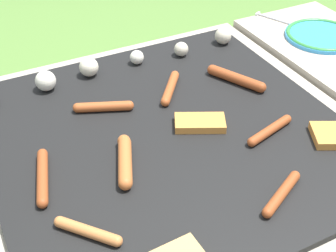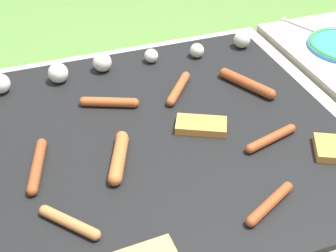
{
  "view_description": "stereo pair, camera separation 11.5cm",
  "coord_description": "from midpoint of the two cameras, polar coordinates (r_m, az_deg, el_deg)",
  "views": [
    {
      "loc": [
        -0.41,
        -0.81,
        1.14
      ],
      "look_at": [
        0.0,
        0.0,
        0.44
      ],
      "focal_mm": 50.0,
      "sensor_mm": 36.0,
      "label": 1
    },
    {
      "loc": [
        -0.31,
        -0.86,
        1.14
      ],
      "look_at": [
        0.0,
        0.0,
        0.44
      ],
      "focal_mm": 50.0,
      "sensor_mm": 36.0,
      "label": 2
    }
  ],
  "objects": [
    {
      "name": "ground_plane",
      "position": [
        1.46,
        -2.32,
        -13.72
      ],
      "size": [
        14.0,
        14.0,
        0.0
      ],
      "primitive_type": "plane",
      "color": "#567F38"
    },
    {
      "name": "grill",
      "position": [
        1.3,
        -2.55,
        -8.09
      ],
      "size": [
        0.98,
        0.98,
        0.42
      ],
      "color": "#A89E8C",
      "rests_on": "ground_plane"
    },
    {
      "name": "side_ledge",
      "position": [
        1.72,
        16.46,
        3.16
      ],
      "size": [
        0.38,
        0.62,
        0.42
      ],
      "color": "#A89E8C",
      "rests_on": "ground_plane"
    },
    {
      "name": "sausage_mid_left",
      "position": [
        1.07,
        -8.36,
        -4.45
      ],
      "size": [
        0.08,
        0.16,
        0.03
      ],
      "color": "#B7602D",
      "rests_on": "grill"
    },
    {
      "name": "sausage_front_left",
      "position": [
        1.3,
        -2.26,
        4.57
      ],
      "size": [
        0.11,
        0.13,
        0.02
      ],
      "color": "#A34C23",
      "rests_on": "grill"
    },
    {
      "name": "sausage_mid_right",
      "position": [
        1.25,
        -10.51,
        2.24
      ],
      "size": [
        0.15,
        0.08,
        0.03
      ],
      "color": "#A34C23",
      "rests_on": "grill"
    },
    {
      "name": "sausage_front_center",
      "position": [
        1.17,
        9.59,
        -0.62
      ],
      "size": [
        0.16,
        0.06,
        0.02
      ],
      "color": "#93421E",
      "rests_on": "grill"
    },
    {
      "name": "sausage_back_center",
      "position": [
        1.35,
        5.88,
        5.73
      ],
      "size": [
        0.1,
        0.17,
        0.03
      ],
      "color": "#93421E",
      "rests_on": "grill"
    },
    {
      "name": "sausage_back_right",
      "position": [
        0.95,
        -13.3,
        -12.55
      ],
      "size": [
        0.11,
        0.12,
        0.02
      ],
      "color": "#C6753D",
      "rests_on": "grill"
    },
    {
      "name": "sausage_front_right",
      "position": [
        1.01,
        10.52,
        -8.25
      ],
      "size": [
        0.14,
        0.08,
        0.02
      ],
      "color": "#93421E",
      "rests_on": "grill"
    },
    {
      "name": "sausage_back_left",
      "position": [
        1.08,
        -18.07,
        -6.06
      ],
      "size": [
        0.06,
        0.17,
        0.02
      ],
      "color": "#93421E",
      "rests_on": "grill"
    },
    {
      "name": "bread_slice_right",
      "position": [
        1.19,
        16.86,
        -1.21
      ],
      "size": [
        0.13,
        0.12,
        0.02
      ],
      "color": "#D18438",
      "rests_on": "grill"
    },
    {
      "name": "bread_slice_left",
      "position": [
        1.18,
        1.13,
        0.28
      ],
      "size": [
        0.14,
        0.12,
        0.02
      ],
      "color": "#D18438",
      "rests_on": "grill"
    },
    {
      "name": "mushroom_row",
      "position": [
        1.4,
        -10.29,
        7.14
      ],
      "size": [
        0.8,
        0.07,
        0.06
      ],
      "color": "silver",
      "rests_on": "grill"
    },
    {
      "name": "plate_colorful",
      "position": [
        1.65,
        16.31,
        10.52
      ],
      "size": [
        0.24,
        0.24,
        0.02
      ],
      "color": "#338CCC",
      "rests_on": "side_ledge"
    },
    {
      "name": "fork_utensil",
      "position": [
        1.73,
        11.54,
        12.45
      ],
      "size": [
        0.1,
        0.2,
        0.01
      ],
      "color": "silver",
      "rests_on": "side_ledge"
    }
  ]
}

